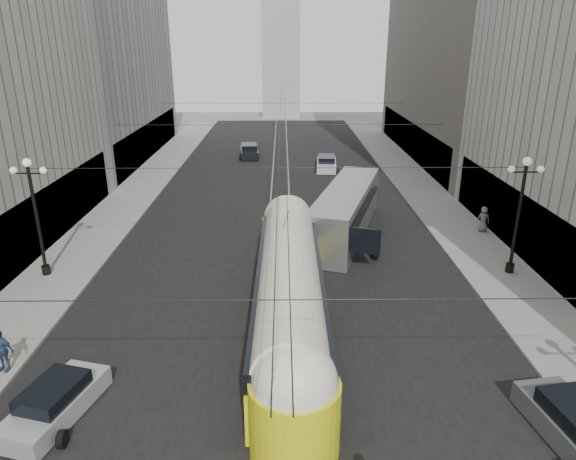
{
  "coord_description": "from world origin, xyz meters",
  "views": [
    {
      "loc": [
        0.23,
        -7.36,
        12.09
      ],
      "look_at": [
        0.47,
        15.59,
        3.54
      ],
      "focal_mm": 32.0,
      "sensor_mm": 36.0,
      "label": 1
    }
  ],
  "objects_px": {
    "city_bus": "(346,210)",
    "pedestrian_sidewalk_left": "(1,350)",
    "streetcar": "(289,287)",
    "sedan_silver": "(55,402)",
    "pedestrian_sidewalk_right": "(483,219)"
  },
  "relations": [
    {
      "from": "pedestrian_sidewalk_left",
      "to": "pedestrian_sidewalk_right",
      "type": "bearing_deg",
      "value": 43.82
    },
    {
      "from": "city_bus",
      "to": "pedestrian_sidewalk_left",
      "type": "xyz_separation_m",
      "value": [
        -14.82,
        -14.92,
        -0.68
      ]
    },
    {
      "from": "streetcar",
      "to": "sedan_silver",
      "type": "distance_m",
      "value": 10.01
    },
    {
      "from": "sedan_silver",
      "to": "pedestrian_sidewalk_right",
      "type": "bearing_deg",
      "value": 39.79
    },
    {
      "from": "city_bus",
      "to": "pedestrian_sidewalk_right",
      "type": "distance_m",
      "value": 9.12
    },
    {
      "from": "pedestrian_sidewalk_right",
      "to": "pedestrian_sidewalk_left",
      "type": "height_order",
      "value": "pedestrian_sidewalk_left"
    },
    {
      "from": "sedan_silver",
      "to": "city_bus",
      "type": "bearing_deg",
      "value": 55.81
    },
    {
      "from": "city_bus",
      "to": "pedestrian_sidewalk_right",
      "type": "relative_size",
      "value": 7.48
    },
    {
      "from": "city_bus",
      "to": "pedestrian_sidewalk_right",
      "type": "height_order",
      "value": "city_bus"
    },
    {
      "from": "streetcar",
      "to": "pedestrian_sidewalk_left",
      "type": "relative_size",
      "value": 10.13
    },
    {
      "from": "city_bus",
      "to": "streetcar",
      "type": "bearing_deg",
      "value": -108.33
    },
    {
      "from": "sedan_silver",
      "to": "pedestrian_sidewalk_left",
      "type": "bearing_deg",
      "value": 140.44
    },
    {
      "from": "city_bus",
      "to": "pedestrian_sidewalk_left",
      "type": "height_order",
      "value": "city_bus"
    },
    {
      "from": "streetcar",
      "to": "pedestrian_sidewalk_left",
      "type": "distance_m",
      "value": 11.55
    },
    {
      "from": "sedan_silver",
      "to": "pedestrian_sidewalk_left",
      "type": "distance_m",
      "value": 3.92
    }
  ]
}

